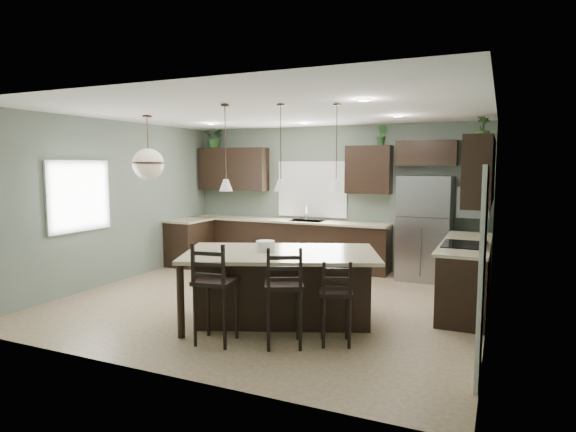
% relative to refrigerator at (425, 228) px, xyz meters
% --- Properties ---
extents(ground, '(6.00, 6.00, 0.00)m').
position_rel_refrigerator_xyz_m(ground, '(-1.89, -2.35, -0.93)').
color(ground, '#9E8466').
rests_on(ground, ground).
extents(pantry_door, '(0.04, 0.82, 2.04)m').
position_rel_refrigerator_xyz_m(pantry_door, '(1.09, -3.90, 0.09)').
color(pantry_door, white).
rests_on(pantry_door, ground).
extents(window_back, '(1.35, 0.02, 1.00)m').
position_rel_refrigerator_xyz_m(window_back, '(-2.29, 0.38, 0.62)').
color(window_back, white).
rests_on(window_back, room_shell).
extents(window_left, '(0.02, 1.10, 1.00)m').
position_rel_refrigerator_xyz_m(window_left, '(-4.87, -3.15, 0.62)').
color(window_left, white).
rests_on(window_left, room_shell).
extents(left_return_cabs, '(0.60, 0.90, 0.90)m').
position_rel_refrigerator_xyz_m(left_return_cabs, '(-4.59, -0.65, -0.48)').
color(left_return_cabs, black).
rests_on(left_return_cabs, ground).
extents(left_return_countertop, '(0.66, 0.96, 0.04)m').
position_rel_refrigerator_xyz_m(left_return_countertop, '(-4.57, -0.65, -0.01)').
color(left_return_countertop, '#BCAF8E').
rests_on(left_return_countertop, left_return_cabs).
extents(back_lower_cabs, '(4.20, 0.60, 0.90)m').
position_rel_refrigerator_xyz_m(back_lower_cabs, '(-2.74, 0.10, -0.48)').
color(back_lower_cabs, black).
rests_on(back_lower_cabs, ground).
extents(back_countertop, '(4.20, 0.66, 0.04)m').
position_rel_refrigerator_xyz_m(back_countertop, '(-2.74, 0.08, -0.01)').
color(back_countertop, '#BCAF8E').
rests_on(back_countertop, back_lower_cabs).
extents(sink_inset, '(0.70, 0.45, 0.01)m').
position_rel_refrigerator_xyz_m(sink_inset, '(-2.29, 0.08, 0.01)').
color(sink_inset, gray).
rests_on(sink_inset, back_countertop).
extents(faucet, '(0.02, 0.02, 0.28)m').
position_rel_refrigerator_xyz_m(faucet, '(-2.29, 0.05, 0.16)').
color(faucet, silver).
rests_on(faucet, back_countertop).
extents(back_upper_left, '(1.55, 0.34, 0.90)m').
position_rel_refrigerator_xyz_m(back_upper_left, '(-4.04, 0.23, 1.02)').
color(back_upper_left, black).
rests_on(back_upper_left, room_shell).
extents(back_upper_right, '(0.85, 0.34, 0.90)m').
position_rel_refrigerator_xyz_m(back_upper_right, '(-1.09, 0.23, 1.02)').
color(back_upper_right, black).
rests_on(back_upper_right, room_shell).
extents(fridge_header, '(1.05, 0.34, 0.45)m').
position_rel_refrigerator_xyz_m(fridge_header, '(-0.04, 0.23, 1.32)').
color(fridge_header, black).
rests_on(fridge_header, room_shell).
extents(right_lower_cabs, '(0.60, 2.35, 0.90)m').
position_rel_refrigerator_xyz_m(right_lower_cabs, '(0.81, -1.48, -0.48)').
color(right_lower_cabs, black).
rests_on(right_lower_cabs, ground).
extents(right_countertop, '(0.66, 2.35, 0.04)m').
position_rel_refrigerator_xyz_m(right_countertop, '(0.79, -1.48, -0.01)').
color(right_countertop, '#BCAF8E').
rests_on(right_countertop, right_lower_cabs).
extents(cooktop, '(0.58, 0.75, 0.02)m').
position_rel_refrigerator_xyz_m(cooktop, '(0.79, -1.75, 0.02)').
color(cooktop, black).
rests_on(cooktop, right_countertop).
extents(wall_oven_front, '(0.01, 0.72, 0.60)m').
position_rel_refrigerator_xyz_m(wall_oven_front, '(0.51, -1.75, -0.48)').
color(wall_oven_front, gray).
rests_on(wall_oven_front, right_lower_cabs).
extents(right_upper_cabs, '(0.34, 2.35, 0.90)m').
position_rel_refrigerator_xyz_m(right_upper_cabs, '(0.94, -1.48, 1.02)').
color(right_upper_cabs, black).
rests_on(right_upper_cabs, room_shell).
extents(microwave, '(0.40, 0.75, 0.40)m').
position_rel_refrigerator_xyz_m(microwave, '(0.89, -1.75, 0.62)').
color(microwave, gray).
rests_on(microwave, right_upper_cabs).
extents(refrigerator, '(0.90, 0.74, 1.85)m').
position_rel_refrigerator_xyz_m(refrigerator, '(0.00, 0.00, 0.00)').
color(refrigerator, gray).
rests_on(refrigerator, ground).
extents(kitchen_island, '(2.78, 2.20, 0.92)m').
position_rel_refrigerator_xyz_m(kitchen_island, '(-1.34, -3.18, -0.46)').
color(kitchen_island, black).
rests_on(kitchen_island, ground).
extents(serving_dish, '(0.24, 0.24, 0.14)m').
position_rel_refrigerator_xyz_m(serving_dish, '(-1.53, -3.26, 0.07)').
color(serving_dish, silver).
rests_on(serving_dish, kitchen_island).
extents(bar_stool_left, '(0.50, 0.50, 1.18)m').
position_rel_refrigerator_xyz_m(bar_stool_left, '(-1.70, -4.16, -0.33)').
color(bar_stool_left, black).
rests_on(bar_stool_left, ground).
extents(bar_stool_center, '(0.57, 0.57, 1.15)m').
position_rel_refrigerator_xyz_m(bar_stool_center, '(-0.96, -3.93, -0.35)').
color(bar_stool_center, black).
rests_on(bar_stool_center, ground).
extents(bar_stool_right, '(0.48, 0.48, 0.99)m').
position_rel_refrigerator_xyz_m(bar_stool_right, '(-0.44, -3.65, -0.43)').
color(bar_stool_right, black).
rests_on(bar_stool_right, ground).
extents(pendant_left, '(0.17, 0.17, 1.10)m').
position_rel_refrigerator_xyz_m(pendant_left, '(-1.99, -3.44, 1.32)').
color(pendant_left, silver).
rests_on(pendant_left, room_shell).
extents(pendant_center, '(0.17, 0.17, 1.10)m').
position_rel_refrigerator_xyz_m(pendant_center, '(-1.34, -3.18, 1.32)').
color(pendant_center, white).
rests_on(pendant_center, room_shell).
extents(pendant_right, '(0.17, 0.17, 1.10)m').
position_rel_refrigerator_xyz_m(pendant_right, '(-0.69, -2.92, 1.32)').
color(pendant_right, white).
rests_on(pendant_right, room_shell).
extents(chandelier, '(0.53, 0.53, 0.99)m').
position_rel_refrigerator_xyz_m(chandelier, '(-3.81, -2.75, 1.38)').
color(chandelier, beige).
rests_on(chandelier, room_shell).
extents(plant_back_left, '(0.44, 0.38, 0.47)m').
position_rel_refrigerator_xyz_m(plant_back_left, '(-4.47, 0.20, 1.71)').
color(plant_back_left, '#264D21').
rests_on(plant_back_left, back_upper_left).
extents(plant_back_right, '(0.25, 0.22, 0.38)m').
position_rel_refrigerator_xyz_m(plant_back_right, '(-0.84, 0.20, 1.66)').
color(plant_back_right, '#285525').
rests_on(plant_back_right, back_upper_right).
extents(plant_right_wall, '(0.28, 0.28, 0.39)m').
position_rel_refrigerator_xyz_m(plant_right_wall, '(0.91, -0.60, 1.67)').
color(plant_right_wall, '#304E22').
rests_on(plant_right_wall, right_upper_cabs).
extents(room_shell, '(6.00, 6.00, 6.00)m').
position_rel_refrigerator_xyz_m(room_shell, '(-1.89, -2.35, 0.77)').
color(room_shell, slate).
rests_on(room_shell, ground).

